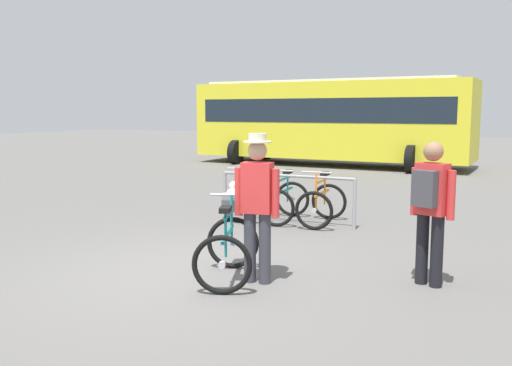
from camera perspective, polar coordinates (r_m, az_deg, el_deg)
ground_plane at (r=6.97m, az=-6.85°, el=-9.11°), size 80.00×80.00×0.00m
bike_rack_rail at (r=9.76m, az=3.15°, el=-0.49°), size 2.50×0.24×0.88m
racked_bike_red at (r=10.28m, az=-0.65°, el=-1.60°), size 0.80×1.19×0.98m
racked_bike_teal at (r=10.00m, az=2.97°, el=-1.86°), size 0.83×1.18×0.97m
racked_bike_orange at (r=9.76m, az=6.78°, el=-2.13°), size 0.80×1.19×0.97m
featured_bicycle at (r=6.62m, az=-2.79°, el=-5.61°), size 1.05×1.26×1.09m
person_with_featured_bike at (r=6.32m, az=0.13°, el=-1.94°), size 0.52×0.32×1.72m
pedestrian_with_backpack at (r=6.51m, az=17.47°, el=-2.10°), size 0.51×0.40×1.64m
bus_distant at (r=20.55m, az=7.60°, el=6.67°), size 10.04×3.51×3.08m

